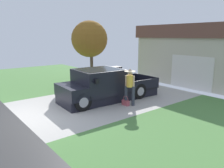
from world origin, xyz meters
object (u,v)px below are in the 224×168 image
Objects in this scene: pickup_truck at (102,86)px; house_with_garage at (220,54)px; handbag at (126,102)px; front_yard_tree at (90,39)px; person_with_hat at (130,84)px; wheeled_trash_bin at (116,73)px.

house_with_garage is at bearing -95.72° from pickup_truck.
handbag is at bearing -90.65° from house_with_garage.
handbag is at bearing -17.90° from front_yard_tree.
pickup_truck is at bearing -26.87° from front_yard_tree.
person_with_hat is 0.87m from handbag.
handbag is (-0.10, -0.15, -0.85)m from person_with_hat.
pickup_truck is 9.25m from house_with_garage.
wheeled_trash_bin reaches higher than handbag.
pickup_truck is 4.75m from wheeled_trash_bin.
front_yard_tree is at bearing -23.66° from pickup_truck.
pickup_truck is 4.92× the size of wheeled_trash_bin.
wheeled_trash_bin is at bearing -63.26° from person_with_hat.
house_with_garage is at bearing 49.26° from front_yard_tree.
handbag is 0.42× the size of wheeled_trash_bin.
pickup_truck is at bearing -47.92° from wheeled_trash_bin.
pickup_truck reaches higher than wheeled_trash_bin.
person_with_hat is at bearing -89.97° from house_with_garage.
front_yard_tree is at bearing -46.60° from person_with_hat.
wheeled_trash_bin is (-3.18, 3.52, -0.15)m from pickup_truck.
handbag is 8.86m from house_with_garage.
pickup_truck is 3.04× the size of person_with_hat.
person_with_hat is 0.41× the size of front_yard_tree.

